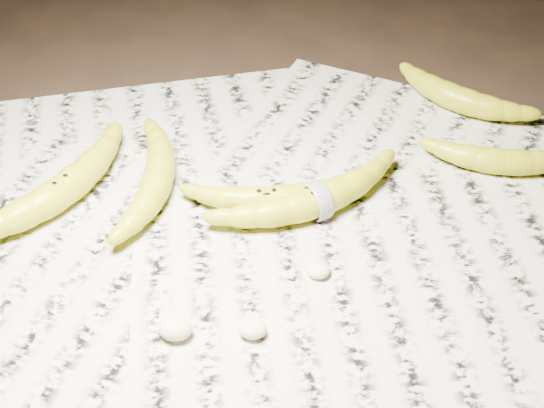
# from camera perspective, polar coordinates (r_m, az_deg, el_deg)

# --- Properties ---
(ground) EXTENTS (3.00, 3.00, 0.00)m
(ground) POSITION_cam_1_polar(r_m,az_deg,el_deg) (0.88, 0.88, -3.26)
(ground) COLOR black
(ground) RESTS_ON ground
(newspaper_patch) EXTENTS (0.90, 0.70, 0.01)m
(newspaper_patch) POSITION_cam_1_polar(r_m,az_deg,el_deg) (0.91, -0.62, -1.30)
(newspaper_patch) COLOR beige
(newspaper_patch) RESTS_ON ground
(banana_left_a) EXTENTS (0.18, 0.24, 0.04)m
(banana_left_a) POSITION_cam_1_polar(r_m,az_deg,el_deg) (0.95, -15.61, 1.11)
(banana_left_a) COLOR #B4AE16
(banana_left_a) RESTS_ON newspaper_patch
(banana_left_b) EXTENTS (0.07, 0.20, 0.04)m
(banana_left_b) POSITION_cam_1_polar(r_m,az_deg,el_deg) (0.94, -8.57, 2.13)
(banana_left_b) COLOR #B4AE16
(banana_left_b) RESTS_ON newspaper_patch
(banana_center) EXTENTS (0.18, 0.08, 0.03)m
(banana_center) POSITION_cam_1_polar(r_m,az_deg,el_deg) (0.91, -0.43, 0.56)
(banana_center) COLOR #B4AE16
(banana_center) RESTS_ON newspaper_patch
(banana_taped) EXTENTS (0.23, 0.18, 0.04)m
(banana_taped) POSITION_cam_1_polar(r_m,az_deg,el_deg) (0.90, 3.48, 0.38)
(banana_taped) COLOR #B4AE16
(banana_taped) RESTS_ON newspaper_patch
(banana_upper_a) EXTENTS (0.18, 0.06, 0.03)m
(banana_upper_a) POSITION_cam_1_polar(r_m,az_deg,el_deg) (1.01, 17.10, 3.23)
(banana_upper_a) COLOR #B4AE16
(banana_upper_a) RESTS_ON newspaper_patch
(banana_upper_b) EXTENTS (0.19, 0.15, 0.04)m
(banana_upper_b) POSITION_cam_1_polar(r_m,az_deg,el_deg) (1.11, 13.81, 7.89)
(banana_upper_b) COLOR #B4AE16
(banana_upper_b) RESTS_ON newspaper_patch
(measuring_tape) EXTENTS (0.03, 0.04, 0.05)m
(measuring_tape) POSITION_cam_1_polar(r_m,az_deg,el_deg) (0.90, 3.48, 0.38)
(measuring_tape) COLOR white
(measuring_tape) RESTS_ON newspaper_patch
(flesh_chunk_a) EXTENTS (0.04, 0.03, 0.02)m
(flesh_chunk_a) POSITION_cam_1_polar(r_m,az_deg,el_deg) (0.78, -7.30, -9.09)
(flesh_chunk_a) COLOR beige
(flesh_chunk_a) RESTS_ON newspaper_patch
(flesh_chunk_b) EXTENTS (0.03, 0.02, 0.02)m
(flesh_chunk_b) POSITION_cam_1_polar(r_m,az_deg,el_deg) (0.78, -1.47, -9.21)
(flesh_chunk_b) COLOR beige
(flesh_chunk_b) RESTS_ON newspaper_patch
(flesh_chunk_c) EXTENTS (0.03, 0.02, 0.01)m
(flesh_chunk_c) POSITION_cam_1_polar(r_m,az_deg,el_deg) (0.84, 3.52, -4.85)
(flesh_chunk_c) COLOR beige
(flesh_chunk_c) RESTS_ON newspaper_patch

